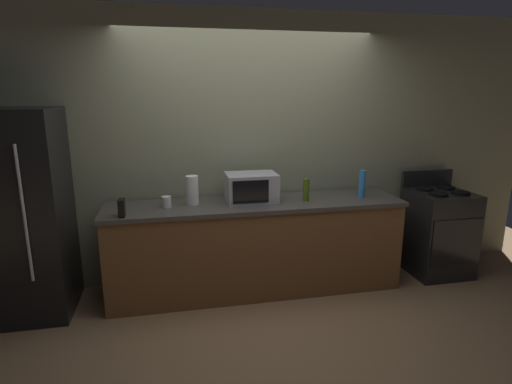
{
  "coord_description": "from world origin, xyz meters",
  "views": [
    {
      "loc": [
        -0.79,
        -3.35,
        1.93
      ],
      "look_at": [
        0.0,
        0.4,
        1.0
      ],
      "focal_mm": 29.23,
      "sensor_mm": 36.0,
      "label": 1
    }
  ],
  "objects_px": {
    "refrigerator": "(22,215)",
    "stove_range": "(438,232)",
    "microwave": "(251,187)",
    "bottle_spray_cleaner": "(362,184)",
    "cordless_phone": "(122,208)",
    "mug_white": "(166,202)",
    "bottle_olive_oil": "(306,190)",
    "paper_towel_roll": "(192,190)"
  },
  "relations": [
    {
      "from": "cordless_phone",
      "to": "mug_white",
      "type": "distance_m",
      "value": 0.43
    },
    {
      "from": "bottle_olive_oil",
      "to": "mug_white",
      "type": "height_order",
      "value": "bottle_olive_oil"
    },
    {
      "from": "refrigerator",
      "to": "paper_towel_roll",
      "type": "relative_size",
      "value": 6.67
    },
    {
      "from": "paper_towel_roll",
      "to": "bottle_olive_oil",
      "type": "xyz_separation_m",
      "value": [
        1.08,
        -0.1,
        -0.03
      ]
    },
    {
      "from": "cordless_phone",
      "to": "bottle_spray_cleaner",
      "type": "distance_m",
      "value": 2.29
    },
    {
      "from": "bottle_spray_cleaner",
      "to": "bottle_olive_oil",
      "type": "distance_m",
      "value": 0.6
    },
    {
      "from": "stove_range",
      "to": "paper_towel_roll",
      "type": "bearing_deg",
      "value": 178.89
    },
    {
      "from": "stove_range",
      "to": "bottle_olive_oil",
      "type": "bearing_deg",
      "value": -178.11
    },
    {
      "from": "microwave",
      "to": "bottle_olive_oil",
      "type": "distance_m",
      "value": 0.53
    },
    {
      "from": "cordless_phone",
      "to": "bottle_olive_oil",
      "type": "bearing_deg",
      "value": 7.02
    },
    {
      "from": "refrigerator",
      "to": "stove_range",
      "type": "xyz_separation_m",
      "value": [
        4.05,
        0.0,
        -0.44
      ]
    },
    {
      "from": "refrigerator",
      "to": "stove_range",
      "type": "height_order",
      "value": "refrigerator"
    },
    {
      "from": "stove_range",
      "to": "microwave",
      "type": "distance_m",
      "value": 2.12
    },
    {
      "from": "stove_range",
      "to": "microwave",
      "type": "height_order",
      "value": "microwave"
    },
    {
      "from": "stove_range",
      "to": "bottle_spray_cleaner",
      "type": "bearing_deg",
      "value": -179.03
    },
    {
      "from": "paper_towel_roll",
      "to": "mug_white",
      "type": "relative_size",
      "value": 2.66
    },
    {
      "from": "paper_towel_roll",
      "to": "bottle_olive_oil",
      "type": "relative_size",
      "value": 1.24
    },
    {
      "from": "bottle_olive_oil",
      "to": "paper_towel_roll",
      "type": "bearing_deg",
      "value": 174.68
    },
    {
      "from": "paper_towel_roll",
      "to": "bottle_spray_cleaner",
      "type": "distance_m",
      "value": 1.67
    },
    {
      "from": "stove_range",
      "to": "paper_towel_roll",
      "type": "height_order",
      "value": "paper_towel_roll"
    },
    {
      "from": "stove_range",
      "to": "cordless_phone",
      "type": "xyz_separation_m",
      "value": [
        -3.2,
        -0.22,
        0.51
      ]
    },
    {
      "from": "stove_range",
      "to": "paper_towel_roll",
      "type": "xyz_separation_m",
      "value": [
        -2.6,
        0.05,
        0.57
      ]
    },
    {
      "from": "microwave",
      "to": "mug_white",
      "type": "xyz_separation_m",
      "value": [
        -0.8,
        -0.05,
        -0.08
      ]
    },
    {
      "from": "cordless_phone",
      "to": "stove_range",
      "type": "bearing_deg",
      "value": 5.19
    },
    {
      "from": "stove_range",
      "to": "refrigerator",
      "type": "bearing_deg",
      "value": -180.0
    },
    {
      "from": "cordless_phone",
      "to": "bottle_olive_oil",
      "type": "distance_m",
      "value": 1.69
    },
    {
      "from": "refrigerator",
      "to": "stove_range",
      "type": "bearing_deg",
      "value": 0.0
    },
    {
      "from": "refrigerator",
      "to": "bottle_olive_oil",
      "type": "xyz_separation_m",
      "value": [
        2.53,
        -0.05,
        0.11
      ]
    },
    {
      "from": "refrigerator",
      "to": "microwave",
      "type": "distance_m",
      "value": 2.02
    },
    {
      "from": "stove_range",
      "to": "cordless_phone",
      "type": "height_order",
      "value": "stove_range"
    },
    {
      "from": "stove_range",
      "to": "cordless_phone",
      "type": "bearing_deg",
      "value": -176.07
    },
    {
      "from": "stove_range",
      "to": "mug_white",
      "type": "bearing_deg",
      "value": -179.9
    },
    {
      "from": "paper_towel_roll",
      "to": "microwave",
      "type": "bearing_deg",
      "value": -0.23
    },
    {
      "from": "microwave",
      "to": "refrigerator",
      "type": "bearing_deg",
      "value": -178.63
    },
    {
      "from": "refrigerator",
      "to": "bottle_olive_oil",
      "type": "relative_size",
      "value": 8.26
    },
    {
      "from": "paper_towel_roll",
      "to": "bottle_spray_cleaner",
      "type": "relative_size",
      "value": 1.0
    },
    {
      "from": "cordless_phone",
      "to": "refrigerator",
      "type": "bearing_deg",
      "value": 166.66
    },
    {
      "from": "cordless_phone",
      "to": "bottle_spray_cleaner",
      "type": "height_order",
      "value": "bottle_spray_cleaner"
    },
    {
      "from": "paper_towel_roll",
      "to": "cordless_phone",
      "type": "relative_size",
      "value": 1.8
    },
    {
      "from": "cordless_phone",
      "to": "mug_white",
      "type": "height_order",
      "value": "cordless_phone"
    },
    {
      "from": "microwave",
      "to": "bottle_olive_oil",
      "type": "height_order",
      "value": "microwave"
    },
    {
      "from": "refrigerator",
      "to": "bottle_spray_cleaner",
      "type": "height_order",
      "value": "refrigerator"
    }
  ]
}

